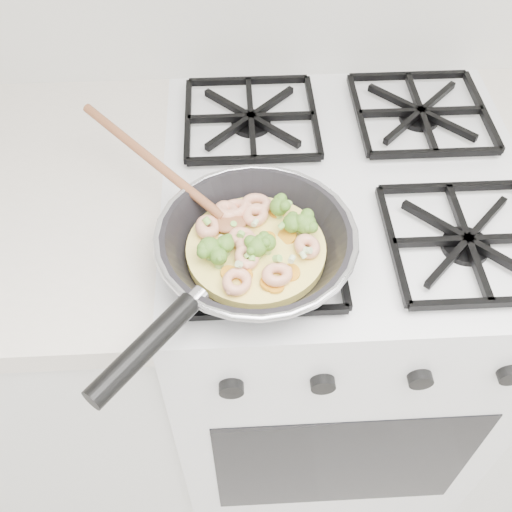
{
  "coord_description": "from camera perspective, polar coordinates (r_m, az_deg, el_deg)",
  "views": [
    {
      "loc": [
        -0.19,
        1.0,
        1.57
      ],
      "look_at": [
        -0.16,
        1.53,
        0.93
      ],
      "focal_mm": 42.03,
      "sensor_mm": 36.0,
      "label": 1
    }
  ],
  "objects": [
    {
      "name": "skillet",
      "position": [
        0.81,
        -0.34,
        1.03
      ],
      "size": [
        0.39,
        0.49,
        0.09
      ],
      "rotation": [
        0.0,
        0.0,
        0.34
      ],
      "color": "black",
      "rests_on": "stove"
    },
    {
      "name": "stove",
      "position": [
        1.33,
        6.49,
        -6.84
      ],
      "size": [
        0.6,
        0.6,
        0.92
      ],
      "color": "white",
      "rests_on": "ground"
    }
  ]
}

